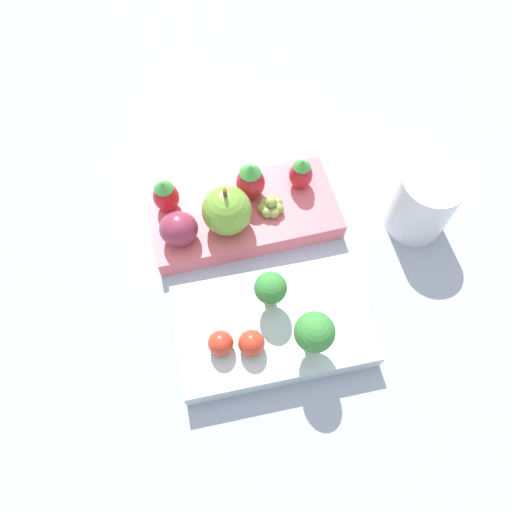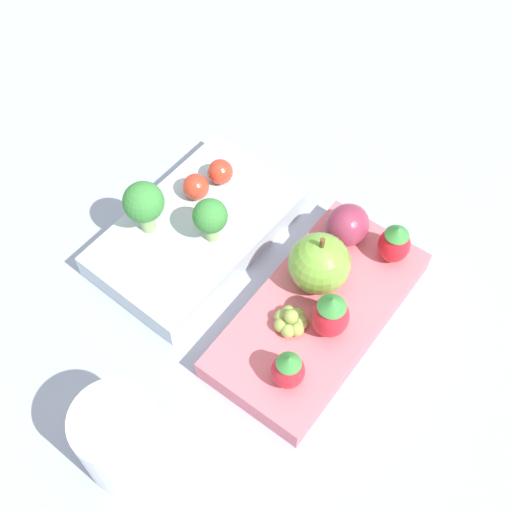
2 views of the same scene
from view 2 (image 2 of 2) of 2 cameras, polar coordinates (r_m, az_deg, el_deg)
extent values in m
plane|color=#939EB2|center=(0.67, -0.20, -2.26)|extent=(4.00, 4.00, 0.00)
cube|color=silver|center=(0.68, -4.61, 2.11)|extent=(0.20, 0.13, 0.03)
cube|color=#DB6670|center=(0.64, 4.96, -4.62)|extent=(0.22, 0.13, 0.02)
cylinder|color=#93B770|center=(0.65, -3.83, 1.79)|extent=(0.01, 0.01, 0.02)
sphere|color=#388438|center=(0.63, -3.95, 2.99)|extent=(0.03, 0.03, 0.03)
cylinder|color=#93B770|center=(0.67, -8.68, 2.87)|extent=(0.01, 0.01, 0.02)
sphere|color=#388438|center=(0.64, -8.99, 4.29)|extent=(0.04, 0.04, 0.04)
sphere|color=red|center=(0.69, -2.88, 6.75)|extent=(0.02, 0.02, 0.02)
sphere|color=red|center=(0.68, -4.84, 5.55)|extent=(0.03, 0.03, 0.03)
sphere|color=#70A838|center=(0.62, 5.09, -0.60)|extent=(0.05, 0.05, 0.05)
cylinder|color=brown|center=(0.59, 5.31, 0.99)|extent=(0.00, 0.00, 0.01)
ellipsoid|color=red|center=(0.60, 6.19, -4.58)|extent=(0.03, 0.03, 0.04)
cone|color=#388438|center=(0.58, 6.40, -3.47)|extent=(0.02, 0.02, 0.01)
ellipsoid|color=red|center=(0.58, 2.58, -9.17)|extent=(0.03, 0.03, 0.04)
cone|color=#388438|center=(0.56, 2.66, -8.36)|extent=(0.02, 0.02, 0.01)
ellipsoid|color=red|center=(0.65, 10.98, 0.89)|extent=(0.03, 0.03, 0.04)
cone|color=#388438|center=(0.63, 11.29, 1.94)|extent=(0.02, 0.02, 0.01)
ellipsoid|color=#892D47|center=(0.65, 7.33, 2.47)|extent=(0.04, 0.04, 0.04)
sphere|color=#8EA84C|center=(0.62, 3.32, -4.72)|extent=(0.01, 0.01, 0.01)
sphere|color=#8EA84C|center=(0.62, 2.63, -4.54)|extent=(0.01, 0.01, 0.01)
sphere|color=#8EA84C|center=(0.61, 2.05, -4.90)|extent=(0.01, 0.01, 0.01)
sphere|color=#8EA84C|center=(0.61, 2.02, -5.54)|extent=(0.01, 0.01, 0.01)
sphere|color=#8EA84C|center=(0.61, 2.57, -5.97)|extent=(0.01, 0.01, 0.01)
sphere|color=#8EA84C|center=(0.61, 3.28, -5.86)|extent=(0.01, 0.01, 0.01)
sphere|color=#8EA84C|center=(0.61, 3.61, -5.30)|extent=(0.01, 0.01, 0.01)
sphere|color=#8EA84C|center=(0.60, 2.82, -4.85)|extent=(0.01, 0.01, 0.01)
cylinder|color=silver|center=(0.57, -10.80, -14.12)|extent=(0.07, 0.07, 0.08)
camera|label=1|loc=(0.55, -21.01, 43.19)|focal=32.00mm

